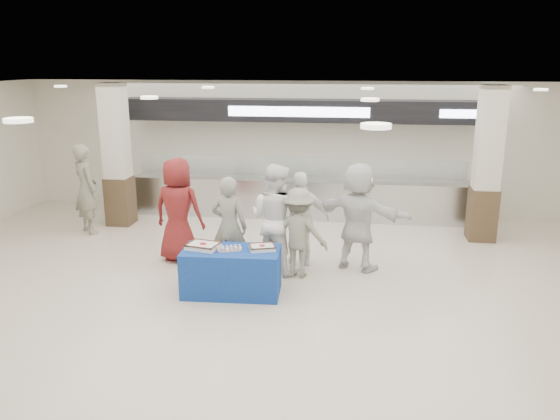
% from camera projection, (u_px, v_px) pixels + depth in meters
% --- Properties ---
extents(ground, '(14.00, 14.00, 0.00)m').
position_uv_depth(ground, '(259.00, 315.00, 8.13)').
color(ground, beige).
rests_on(ground, ground).
extents(serving_line, '(8.70, 0.85, 2.80)m').
position_uv_depth(serving_line, '(299.00, 170.00, 12.97)').
color(serving_line, '#BBBEC2').
rests_on(serving_line, ground).
extents(column_left, '(0.55, 0.55, 3.20)m').
position_uv_depth(column_left, '(117.00, 159.00, 12.28)').
color(column_left, '#3C2C1B').
rests_on(column_left, ground).
extents(column_right, '(0.55, 0.55, 3.20)m').
position_uv_depth(column_right, '(487.00, 168.00, 11.18)').
color(column_right, '#3C2C1B').
rests_on(column_right, ground).
extents(display_table, '(1.59, 0.86, 0.75)m').
position_uv_depth(display_table, '(232.00, 272.00, 8.79)').
color(display_table, '#153F95').
rests_on(display_table, ground).
extents(sheet_cake_left, '(0.55, 0.46, 0.10)m').
position_uv_depth(sheet_cake_left, '(203.00, 245.00, 8.73)').
color(sheet_cake_left, white).
rests_on(sheet_cake_left, display_table).
extents(sheet_cake_right, '(0.47, 0.42, 0.09)m').
position_uv_depth(sheet_cake_right, '(262.00, 247.00, 8.68)').
color(sheet_cake_right, white).
rests_on(sheet_cake_right, display_table).
extents(cupcake_tray, '(0.41, 0.36, 0.06)m').
position_uv_depth(cupcake_tray, '(229.00, 248.00, 8.66)').
color(cupcake_tray, '#AFAFB4').
rests_on(cupcake_tray, display_table).
extents(civilian_maroon, '(1.04, 0.75, 1.96)m').
position_uv_depth(civilian_maroon, '(178.00, 210.00, 10.12)').
color(civilian_maroon, maroon).
rests_on(civilian_maroon, ground).
extents(soldier_a, '(0.70, 0.52, 1.77)m').
position_uv_depth(soldier_a, '(229.00, 226.00, 9.44)').
color(soldier_a, slate).
rests_on(soldier_a, ground).
extents(chef_tall, '(1.17, 1.05, 1.96)m').
position_uv_depth(chef_tall, '(275.00, 219.00, 9.59)').
color(chef_tall, white).
rests_on(chef_tall, ground).
extents(chef_short, '(1.10, 0.67, 1.75)m').
position_uv_depth(chef_short, '(301.00, 219.00, 9.90)').
color(chef_short, white).
rests_on(chef_short, ground).
extents(soldier_b, '(1.08, 0.70, 1.58)m').
position_uv_depth(soldier_b, '(299.00, 233.00, 9.41)').
color(soldier_b, slate).
rests_on(soldier_b, ground).
extents(civilian_white, '(1.90, 1.26, 1.96)m').
position_uv_depth(civilian_white, '(358.00, 217.00, 9.70)').
color(civilian_white, white).
rests_on(civilian_white, ground).
extents(soldier_bg, '(0.85, 0.82, 1.96)m').
position_uv_depth(soldier_bg, '(86.00, 189.00, 11.79)').
color(soldier_bg, slate).
rests_on(soldier_bg, ground).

